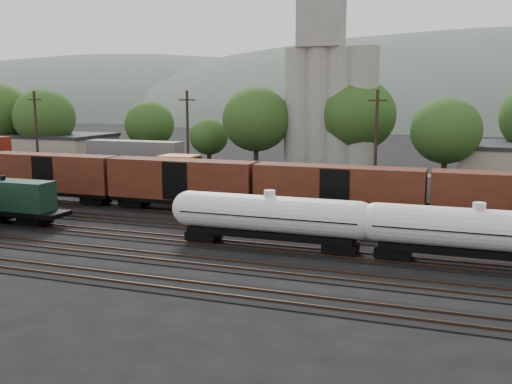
% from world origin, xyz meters
% --- Properties ---
extents(ground, '(600.00, 600.00, 0.00)m').
position_xyz_m(ground, '(0.00, 0.00, 0.00)').
color(ground, black).
extents(tracks, '(180.00, 33.20, 0.20)m').
position_xyz_m(tracks, '(0.00, 0.00, 0.05)').
color(tracks, black).
rests_on(tracks, ground).
extents(tank_car_a, '(15.87, 2.84, 4.16)m').
position_xyz_m(tank_car_a, '(8.09, -5.00, 2.49)').
color(tank_car_a, silver).
rests_on(tank_car_a, ground).
extents(tank_car_b, '(15.81, 2.83, 4.14)m').
position_xyz_m(tank_car_b, '(22.52, -5.00, 2.48)').
color(tank_car_b, silver).
rests_on(tank_car_b, ground).
extents(orange_locomotive, '(18.99, 3.16, 4.75)m').
position_xyz_m(orange_locomotive, '(-2.37, 10.00, 2.69)').
color(orange_locomotive, black).
rests_on(orange_locomotive, ground).
extents(boxcar_string, '(184.40, 2.90, 4.20)m').
position_xyz_m(boxcar_string, '(18.83, 5.00, 3.12)').
color(boxcar_string, black).
rests_on(boxcar_string, ground).
extents(container_wall, '(165.63, 2.60, 5.80)m').
position_xyz_m(container_wall, '(-1.02, 15.00, 2.23)').
color(container_wall, black).
rests_on(container_wall, ground).
extents(grain_silo, '(13.40, 5.00, 29.00)m').
position_xyz_m(grain_silo, '(3.28, 36.00, 11.26)').
color(grain_silo, gray).
rests_on(grain_silo, ground).
extents(industrial_sheds, '(119.38, 17.26, 5.10)m').
position_xyz_m(industrial_sheds, '(6.63, 35.25, 2.56)').
color(industrial_sheds, '#9E937F').
rests_on(industrial_sheds, ground).
extents(tree_band, '(166.43, 21.50, 14.08)m').
position_xyz_m(tree_band, '(-2.29, 35.93, 7.90)').
color(tree_band, black).
rests_on(tree_band, ground).
extents(utility_poles, '(122.20, 0.36, 12.00)m').
position_xyz_m(utility_poles, '(0.00, 22.00, 6.21)').
color(utility_poles, black).
rests_on(utility_poles, ground).
extents(distant_hills, '(860.00, 286.00, 130.00)m').
position_xyz_m(distant_hills, '(23.92, 260.00, -20.56)').
color(distant_hills, '#59665B').
rests_on(distant_hills, ground).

